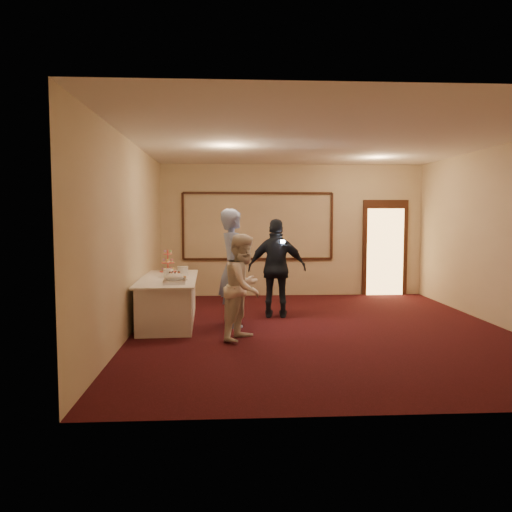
{
  "coord_description": "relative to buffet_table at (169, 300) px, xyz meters",
  "views": [
    {
      "loc": [
        -1.51,
        -7.88,
        1.83
      ],
      "look_at": [
        -1.01,
        0.58,
        1.15
      ],
      "focal_mm": 35.0,
      "sensor_mm": 36.0,
      "label": 1
    }
  ],
  "objects": [
    {
      "name": "floor",
      "position": [
        2.52,
        -0.73,
        -0.39
      ],
      "size": [
        7.0,
        7.0,
        0.0
      ],
      "primitive_type": "plane",
      "color": "black",
      "rests_on": "ground"
    },
    {
      "name": "room_walls",
      "position": [
        2.52,
        -0.73,
        1.64
      ],
      "size": [
        6.04,
        7.04,
        3.02
      ],
      "color": "beige",
      "rests_on": "floor"
    },
    {
      "name": "wall_molding",
      "position": [
        1.72,
        2.74,
        1.21
      ],
      "size": [
        3.45,
        0.04,
        1.55
      ],
      "color": "#361D10",
      "rests_on": "room_walls"
    },
    {
      "name": "doorway",
      "position": [
        4.67,
        2.73,
        0.69
      ],
      "size": [
        1.05,
        0.07,
        2.2
      ],
      "color": "#361D10",
      "rests_on": "floor"
    },
    {
      "name": "buffet_table",
      "position": [
        0.0,
        0.0,
        0.0
      ],
      "size": [
        1.05,
        2.51,
        0.77
      ],
      "color": "white",
      "rests_on": "floor"
    },
    {
      "name": "pavlova_tray",
      "position": [
        0.18,
        -0.72,
        0.46
      ],
      "size": [
        0.36,
        0.49,
        0.18
      ],
      "color": "#B9BCC0",
      "rests_on": "buffet_table"
    },
    {
      "name": "cupcake_stand",
      "position": [
        -0.11,
        0.92,
        0.55
      ],
      "size": [
        0.31,
        0.31,
        0.46
      ],
      "color": "#F1544A",
      "rests_on": "buffet_table"
    },
    {
      "name": "plate_stack_a",
      "position": [
        -0.01,
        0.04,
        0.46
      ],
      "size": [
        0.18,
        0.18,
        0.15
      ],
      "color": "white",
      "rests_on": "buffet_table"
    },
    {
      "name": "plate_stack_b",
      "position": [
        0.22,
        0.3,
        0.46
      ],
      "size": [
        0.2,
        0.2,
        0.16
      ],
      "color": "white",
      "rests_on": "buffet_table"
    },
    {
      "name": "tart",
      "position": [
        0.2,
        -0.37,
        0.41
      ],
      "size": [
        0.31,
        0.31,
        0.06
      ],
      "color": "white",
      "rests_on": "buffet_table"
    },
    {
      "name": "man",
      "position": [
        1.11,
        -0.38,
        0.59
      ],
      "size": [
        0.6,
        0.79,
        1.95
      ],
      "primitive_type": "imported",
      "rotation": [
        0.0,
        0.0,
        1.78
      ],
      "color": "#8CA3DC",
      "rests_on": "floor"
    },
    {
      "name": "woman",
      "position": [
        1.26,
        -1.31,
        0.4
      ],
      "size": [
        0.88,
        0.95,
        1.57
      ],
      "primitive_type": "imported",
      "rotation": [
        0.0,
        0.0,
        1.08
      ],
      "color": "white",
      "rests_on": "floor"
    },
    {
      "name": "guest",
      "position": [
        1.91,
        0.29,
        0.5
      ],
      "size": [
        1.09,
        0.56,
        1.78
      ],
      "primitive_type": "imported",
      "rotation": [
        0.0,
        0.0,
        3.02
      ],
      "color": "black",
      "rests_on": "floor"
    },
    {
      "name": "camera_flash",
      "position": [
        2.0,
        0.13,
        0.99
      ],
      "size": [
        0.08,
        0.06,
        0.05
      ],
      "primitive_type": "cube",
      "rotation": [
        0.0,
        0.0,
        -0.31
      ],
      "color": "white",
      "rests_on": "guest"
    }
  ]
}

